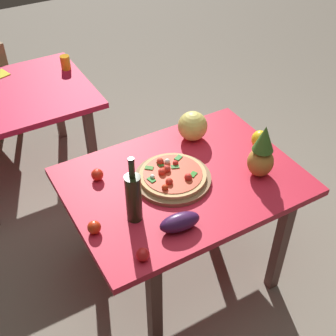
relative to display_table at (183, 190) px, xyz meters
name	(u,v)px	position (x,y,z in m)	size (l,w,h in m)	color
ground_plane	(181,264)	(0.00, 0.00, -0.65)	(10.00, 10.00, 0.00)	gray
display_table	(183,190)	(0.00, 0.00, 0.00)	(1.23, 0.90, 0.73)	brown
background_table	(15,106)	(-0.56, 1.33, -0.01)	(1.05, 0.87, 0.73)	brown
pizza_board	(173,179)	(-0.06, 0.02, 0.10)	(0.41, 0.41, 0.03)	brown
pizza	(172,175)	(-0.06, 0.02, 0.13)	(0.36, 0.36, 0.06)	tan
wine_bottle	(134,197)	(-0.35, -0.13, 0.23)	(0.08, 0.08, 0.37)	black
pineapple_left	(262,154)	(0.37, -0.17, 0.23)	(0.14, 0.14, 0.31)	#B98335
melon	(193,126)	(0.24, 0.29, 0.17)	(0.17, 0.17, 0.17)	#DDCD63
bell_pepper	(260,139)	(0.53, 0.02, 0.14)	(0.10, 0.10, 0.11)	yellow
eggplant	(180,222)	(-0.20, -0.30, 0.13)	(0.20, 0.09, 0.09)	#3D1A46
tomato_beside_pepper	(94,227)	(-0.56, -0.12, 0.12)	(0.06, 0.06, 0.06)	red
tomato_near_board	(97,175)	(-0.40, 0.22, 0.12)	(0.07, 0.07, 0.07)	red
tomato_at_corner	(143,254)	(-0.43, -0.37, 0.12)	(0.06, 0.06, 0.06)	red
drinking_glass_juice	(65,63)	(-0.11, 1.49, 0.14)	(0.07, 0.07, 0.10)	orange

